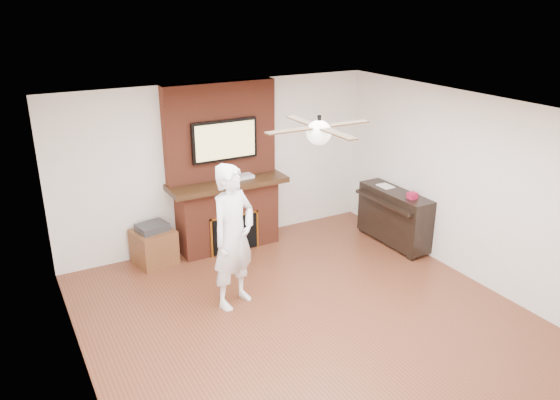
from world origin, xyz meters
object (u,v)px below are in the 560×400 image
fireplace (225,184)px  piano (394,216)px  person (233,237)px  side_table (154,245)px

fireplace → piano: fireplace is taller
person → fireplace: bearing=46.7°
fireplace → piano: 2.64m
person → piano: bearing=-14.5°
person → side_table: bearing=86.9°
person → side_table: 1.78m
person → side_table: person is taller
piano → fireplace: bearing=151.4°
fireplace → person: 1.74m
person → piano: 2.96m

